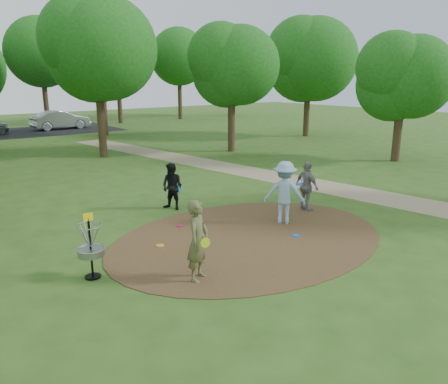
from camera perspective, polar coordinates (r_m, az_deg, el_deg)
ground at (r=12.50m, az=3.40°, el=-5.99°), size 100.00×100.00×0.00m
dirt_clearing at (r=12.50m, az=3.40°, el=-5.95°), size 8.40×8.40×0.02m
footpath at (r=18.39m, az=14.59°, el=0.39°), size 7.55×39.89×0.01m
parking_lot at (r=40.20m, az=-23.87°, el=7.22°), size 14.00×8.00×0.01m
player_observer_with_disc at (r=9.71m, az=-3.43°, el=-6.36°), size 0.81×0.74×1.86m
player_throwing_with_disc at (r=13.56m, az=7.91°, el=-0.09°), size 1.50×1.43×1.96m
player_walking_with_disc at (r=15.00m, az=-6.77°, el=0.70°), size 0.88×0.97×1.61m
player_waiting_with_disc at (r=14.97m, az=10.75°, el=0.71°), size 0.49×1.03×1.71m
disc_ground_cyan at (r=12.64m, az=-3.14°, el=-5.61°), size 0.22×0.22×0.02m
disc_ground_blue at (r=12.73m, az=9.38°, el=-5.64°), size 0.22×0.22×0.02m
disc_ground_red at (r=13.42m, az=-5.75°, el=-4.43°), size 0.22×0.22×0.02m
car_right at (r=41.10m, az=-20.57°, el=8.81°), size 4.97×1.96×1.61m
disc_ground_orange at (r=11.99m, az=-8.33°, el=-6.92°), size 0.22×0.22×0.02m
disc_golf_basket at (r=10.25m, az=-17.09°, el=-6.19°), size 0.63×0.63×1.54m
tree_ring at (r=20.46m, az=-10.91°, el=16.50°), size 37.65×45.36×8.69m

